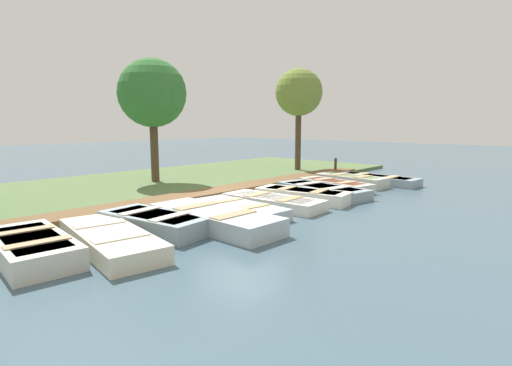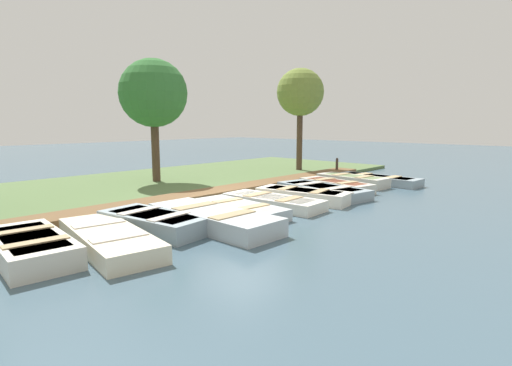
{
  "view_description": "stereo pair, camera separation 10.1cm",
  "coord_description": "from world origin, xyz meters",
  "px_view_note": "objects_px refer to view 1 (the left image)",
  "views": [
    {
      "loc": [
        8.25,
        -8.56,
        2.42
      ],
      "look_at": [
        0.42,
        0.15,
        0.65
      ],
      "focal_mm": 28.0,
      "sensor_mm": 36.0,
      "label": 1
    },
    {
      "loc": [
        8.33,
        -8.49,
        2.42
      ],
      "look_at": [
        0.42,
        0.15,
        0.65
      ],
      "focal_mm": 28.0,
      "sensor_mm": 36.0,
      "label": 2
    }
  ],
  "objects_px": {
    "rowboat_8": "(335,185)",
    "park_tree_center": "(299,93)",
    "rowboat_0": "(31,247)",
    "rowboat_3": "(214,219)",
    "rowboat_10": "(376,179)",
    "mooring_post_far": "(335,166)",
    "rowboat_6": "(303,195)",
    "rowboat_1": "(110,239)",
    "rowboat_2": "(155,222)",
    "rowboat_9": "(351,180)",
    "park_tree_left": "(152,94)",
    "rowboat_7": "(322,190)",
    "rowboat_5": "(273,202)",
    "rowboat_4": "(241,209)"
  },
  "relations": [
    {
      "from": "park_tree_center",
      "to": "rowboat_0",
      "type": "bearing_deg",
      "value": -73.83
    },
    {
      "from": "rowboat_0",
      "to": "rowboat_9",
      "type": "height_order",
      "value": "rowboat_0"
    },
    {
      "from": "rowboat_7",
      "to": "rowboat_0",
      "type": "bearing_deg",
      "value": -82.63
    },
    {
      "from": "rowboat_1",
      "to": "rowboat_6",
      "type": "relative_size",
      "value": 1.13
    },
    {
      "from": "rowboat_8",
      "to": "park_tree_left",
      "type": "xyz_separation_m",
      "value": [
        -5.88,
        -3.65,
        3.33
      ]
    },
    {
      "from": "rowboat_6",
      "to": "mooring_post_far",
      "type": "bearing_deg",
      "value": 103.13
    },
    {
      "from": "rowboat_4",
      "to": "mooring_post_far",
      "type": "height_order",
      "value": "mooring_post_far"
    },
    {
      "from": "rowboat_10",
      "to": "rowboat_5",
      "type": "bearing_deg",
      "value": -88.07
    },
    {
      "from": "rowboat_0",
      "to": "park_tree_center",
      "type": "bearing_deg",
      "value": 112.28
    },
    {
      "from": "rowboat_8",
      "to": "park_tree_center",
      "type": "distance_m",
      "value": 6.37
    },
    {
      "from": "rowboat_3",
      "to": "park_tree_center",
      "type": "distance_m",
      "value": 11.41
    },
    {
      "from": "rowboat_2",
      "to": "mooring_post_far",
      "type": "relative_size",
      "value": 3.4
    },
    {
      "from": "rowboat_4",
      "to": "park_tree_center",
      "type": "relative_size",
      "value": 0.59
    },
    {
      "from": "rowboat_9",
      "to": "park_tree_left",
      "type": "distance_m",
      "value": 8.35
    },
    {
      "from": "rowboat_10",
      "to": "rowboat_3",
      "type": "bearing_deg",
      "value": -84.91
    },
    {
      "from": "rowboat_7",
      "to": "rowboat_10",
      "type": "height_order",
      "value": "rowboat_7"
    },
    {
      "from": "rowboat_8",
      "to": "rowboat_10",
      "type": "bearing_deg",
      "value": 92.59
    },
    {
      "from": "rowboat_6",
      "to": "rowboat_8",
      "type": "bearing_deg",
      "value": 88.88
    },
    {
      "from": "park_tree_center",
      "to": "rowboat_8",
      "type": "bearing_deg",
      "value": -38.97
    },
    {
      "from": "rowboat_2",
      "to": "rowboat_4",
      "type": "height_order",
      "value": "rowboat_2"
    },
    {
      "from": "rowboat_3",
      "to": "rowboat_5",
      "type": "relative_size",
      "value": 1.15
    },
    {
      "from": "rowboat_1",
      "to": "park_tree_center",
      "type": "distance_m",
      "value": 13.4
    },
    {
      "from": "park_tree_center",
      "to": "mooring_post_far",
      "type": "bearing_deg",
      "value": 13.76
    },
    {
      "from": "rowboat_1",
      "to": "rowboat_4",
      "type": "relative_size",
      "value": 1.17
    },
    {
      "from": "rowboat_6",
      "to": "rowboat_3",
      "type": "bearing_deg",
      "value": -95.17
    },
    {
      "from": "park_tree_center",
      "to": "rowboat_6",
      "type": "bearing_deg",
      "value": -52.68
    },
    {
      "from": "rowboat_3",
      "to": "rowboat_7",
      "type": "distance_m",
      "value": 5.28
    },
    {
      "from": "rowboat_8",
      "to": "rowboat_2",
      "type": "bearing_deg",
      "value": -79.7
    },
    {
      "from": "rowboat_10",
      "to": "mooring_post_far",
      "type": "bearing_deg",
      "value": 158.75
    },
    {
      "from": "rowboat_6",
      "to": "park_tree_center",
      "type": "bearing_deg",
      "value": 118.06
    },
    {
      "from": "rowboat_1",
      "to": "park_tree_center",
      "type": "bearing_deg",
      "value": 119.6
    },
    {
      "from": "rowboat_0",
      "to": "rowboat_5",
      "type": "height_order",
      "value": "rowboat_0"
    },
    {
      "from": "rowboat_2",
      "to": "rowboat_9",
      "type": "height_order",
      "value": "rowboat_2"
    },
    {
      "from": "rowboat_2",
      "to": "park_tree_center",
      "type": "relative_size",
      "value": 0.55
    },
    {
      "from": "rowboat_8",
      "to": "rowboat_9",
      "type": "distance_m",
      "value": 1.4
    },
    {
      "from": "rowboat_4",
      "to": "rowboat_10",
      "type": "distance_m",
      "value": 7.64
    },
    {
      "from": "rowboat_3",
      "to": "mooring_post_far",
      "type": "height_order",
      "value": "mooring_post_far"
    },
    {
      "from": "rowboat_5",
      "to": "rowboat_8",
      "type": "distance_m",
      "value": 3.79
    },
    {
      "from": "rowboat_4",
      "to": "rowboat_6",
      "type": "relative_size",
      "value": 0.97
    },
    {
      "from": "rowboat_3",
      "to": "rowboat_5",
      "type": "xyz_separation_m",
      "value": [
        -0.43,
        2.68,
        -0.05
      ]
    },
    {
      "from": "rowboat_8",
      "to": "mooring_post_far",
      "type": "distance_m",
      "value": 4.35
    },
    {
      "from": "park_tree_left",
      "to": "mooring_post_far",
      "type": "bearing_deg",
      "value": 63.67
    },
    {
      "from": "rowboat_8",
      "to": "park_tree_center",
      "type": "bearing_deg",
      "value": 152.08
    },
    {
      "from": "rowboat_5",
      "to": "park_tree_left",
      "type": "xyz_separation_m",
      "value": [
        -6.09,
        0.13,
        3.35
      ]
    },
    {
      "from": "park_tree_left",
      "to": "rowboat_10",
      "type": "bearing_deg",
      "value": 44.75
    },
    {
      "from": "rowboat_1",
      "to": "rowboat_0",
      "type": "bearing_deg",
      "value": -100.55
    },
    {
      "from": "rowboat_10",
      "to": "rowboat_1",
      "type": "bearing_deg",
      "value": -87.05
    },
    {
      "from": "rowboat_5",
      "to": "park_tree_left",
      "type": "relative_size",
      "value": 0.64
    },
    {
      "from": "rowboat_1",
      "to": "rowboat_3",
      "type": "xyz_separation_m",
      "value": [
        0.36,
        2.38,
        0.03
      ]
    },
    {
      "from": "rowboat_2",
      "to": "rowboat_3",
      "type": "distance_m",
      "value": 1.33
    }
  ]
}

